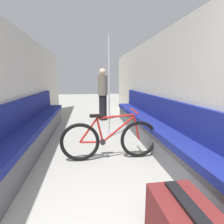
# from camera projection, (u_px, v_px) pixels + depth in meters

# --- Properties ---
(wall_left) EXTENTS (0.10, 9.10, 2.23)m
(wall_left) POSITION_uv_depth(u_px,v_px,m) (15.00, 90.00, 3.12)
(wall_left) COLOR beige
(wall_left) RESTS_ON ground
(wall_right) EXTENTS (0.10, 9.10, 2.23)m
(wall_right) POSITION_uv_depth(u_px,v_px,m) (163.00, 89.00, 3.52)
(wall_right) COLOR beige
(wall_right) RESTS_ON ground
(bench_seat_row_left) EXTENTS (0.41, 4.70, 0.95)m
(bench_seat_row_left) POSITION_uv_depth(u_px,v_px,m) (33.00, 132.00, 3.30)
(bench_seat_row_left) COLOR #5B5B60
(bench_seat_row_left) RESTS_ON ground
(bench_seat_row_right) EXTENTS (0.41, 4.70, 0.95)m
(bench_seat_row_right) POSITION_uv_depth(u_px,v_px,m) (150.00, 127.00, 3.64)
(bench_seat_row_right) COLOR #5B5B60
(bench_seat_row_right) RESTS_ON ground
(bicycle) EXTENTS (1.61, 0.46, 0.82)m
(bicycle) POSITION_uv_depth(u_px,v_px,m) (110.00, 140.00, 2.85)
(bicycle) COLOR black
(bicycle) RESTS_ON ground
(grab_pole_near) EXTENTS (0.08, 0.08, 2.21)m
(grab_pole_near) POSITION_uv_depth(u_px,v_px,m) (109.00, 90.00, 3.79)
(grab_pole_near) COLOR gray
(grab_pole_near) RESTS_ON ground
(passenger_standing) EXTENTS (0.30, 0.30, 1.63)m
(passenger_standing) POSITION_uv_depth(u_px,v_px,m) (103.00, 94.00, 5.53)
(passenger_standing) COLOR black
(passenger_standing) RESTS_ON ground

